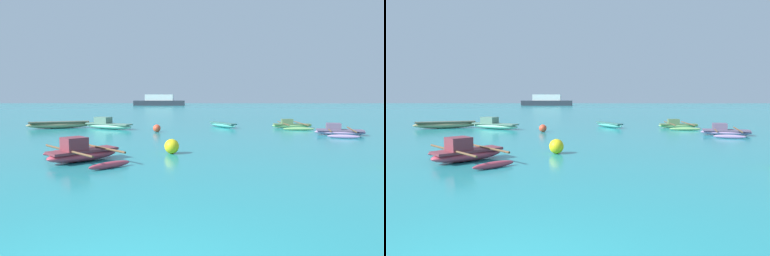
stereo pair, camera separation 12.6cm
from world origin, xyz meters
The scene contains 9 objects.
moored_boat_0 centered at (8.76, 16.18, 0.22)m, with size 2.77×3.67×0.66m.
moored_boat_1 centered at (-5.09, 19.74, 0.27)m, with size 3.71×2.36×0.78m.
moored_boat_2 centered at (-8.45, 20.05, 0.26)m, with size 4.14×2.19×0.46m.
moored_boat_3 centered at (2.67, 21.13, 0.19)m, with size 1.93×2.81×0.33m.
moored_boat_4 centered at (-2.86, 8.18, 0.27)m, with size 3.46×3.43×0.81m.
moored_boat_5 centered at (7.37, 20.70, 0.20)m, with size 2.72×3.86×0.61m.
mooring_buoy_0 centered at (-1.54, 17.64, 0.23)m, with size 0.46×0.46×0.46m.
mooring_buoy_2 centered at (-0.02, 9.72, 0.27)m, with size 0.55×0.55×0.55m.
distant_ferry centered at (-9.05, 84.45, 1.15)m, with size 12.86×2.83×2.83m.
Camera 1 is at (0.97, -2.86, 2.09)m, focal length 32.00 mm.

